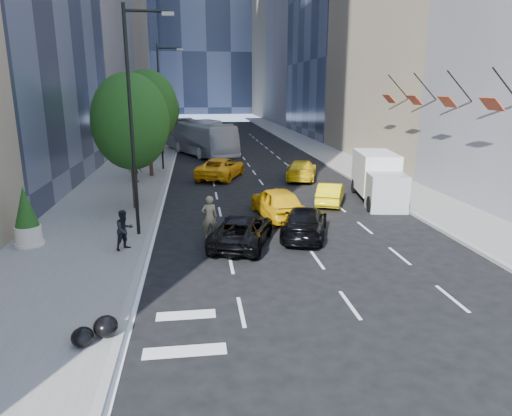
{
  "coord_description": "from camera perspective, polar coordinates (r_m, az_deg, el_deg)",
  "views": [
    {
      "loc": [
        -3.74,
        -16.83,
        6.71
      ],
      "look_at": [
        -1.17,
        2.51,
        1.6
      ],
      "focal_mm": 32.0,
      "sensor_mm": 36.0,
      "label": 1
    }
  ],
  "objects": [
    {
      "name": "traffic_signal",
      "position": [
        56.94,
        -10.47,
        11.96
      ],
      "size": [
        2.48,
        0.53,
        5.2
      ],
      "color": "black",
      "rests_on": "sidewalk_left"
    },
    {
      "name": "box_truck",
      "position": [
        28.82,
        15.01,
        3.71
      ],
      "size": [
        3.1,
        6.32,
        2.89
      ],
      "rotation": [
        0.0,
        0.0,
        -0.16
      ],
      "color": "silver",
      "rests_on": "ground"
    },
    {
      "name": "lamp_near",
      "position": [
        21.01,
        -14.94,
        11.75
      ],
      "size": [
        2.13,
        0.22,
        10.0
      ],
      "color": "black",
      "rests_on": "sidewalk_left"
    },
    {
      "name": "sidewalk_left",
      "position": [
        47.59,
        -13.93,
        6.24
      ],
      "size": [
        6.0,
        120.0,
        0.15
      ],
      "primitive_type": "cube",
      "color": "slate",
      "rests_on": "ground"
    },
    {
      "name": "taxi_c",
      "position": [
        35.38,
        -4.41,
        5.01
      ],
      "size": [
        4.51,
        6.27,
        1.59
      ],
      "primitive_type": "imported",
      "rotation": [
        0.0,
        0.0,
        2.77
      ],
      "color": "#FFAC0D",
      "rests_on": "ground"
    },
    {
      "name": "lamp_far",
      "position": [
        38.92,
        -11.68,
        13.07
      ],
      "size": [
        2.13,
        0.22,
        10.0
      ],
      "color": "black",
      "rests_on": "sidewalk_left"
    },
    {
      "name": "taxi_b",
      "position": [
        27.69,
        9.29,
        1.85
      ],
      "size": [
        2.76,
        4.16,
        1.3
      ],
      "primitive_type": "imported",
      "rotation": [
        0.0,
        0.0,
        2.75
      ],
      "color": "yellow",
      "rests_on": "ground"
    },
    {
      "name": "black_sedan_mercedes",
      "position": [
        21.39,
        6.11,
        -1.73
      ],
      "size": [
        3.33,
        5.17,
        1.39
      ],
      "primitive_type": "imported",
      "rotation": [
        0.0,
        0.0,
        2.83
      ],
      "color": "black",
      "rests_on": "ground"
    },
    {
      "name": "tower_right_far",
      "position": [
        119.09,
        5.45,
        23.46
      ],
      "size": [
        20.0,
        24.0,
        50.0
      ],
      "primitive_type": "cube",
      "color": "gray",
      "rests_on": "ground"
    },
    {
      "name": "tree_mid",
      "position": [
        36.02,
        -13.38,
        12.08
      ],
      "size": [
        4.5,
        4.5,
        7.99
      ],
      "color": "black",
      "rests_on": "sidewalk_left"
    },
    {
      "name": "planter_shrub",
      "position": [
        21.78,
        -26.78,
        -1.07
      ],
      "size": [
        1.09,
        1.09,
        2.61
      ],
      "color": "beige",
      "rests_on": "sidewalk_left"
    },
    {
      "name": "black_sedan_lincoln",
      "position": [
        20.12,
        -1.76,
        -2.81
      ],
      "size": [
        3.57,
        5.23,
        1.33
      ],
      "primitive_type": "imported",
      "rotation": [
        0.0,
        0.0,
        2.83
      ],
      "color": "black",
      "rests_on": "ground"
    },
    {
      "name": "skateboarder",
      "position": [
        20.65,
        -5.83,
        -1.5
      ],
      "size": [
        0.76,
        0.54,
        1.97
      ],
      "primitive_type": "imported",
      "rotation": [
        0.0,
        0.0,
        3.24
      ],
      "color": "#7E704E",
      "rests_on": "ground"
    },
    {
      "name": "tree_far",
      "position": [
        49.0,
        -11.87,
        11.94
      ],
      "size": [
        3.9,
        3.9,
        6.92
      ],
      "color": "black",
      "rests_on": "sidewalk_left"
    },
    {
      "name": "taxi_a",
      "position": [
        24.43,
        2.65,
        0.73
      ],
      "size": [
        2.58,
        5.07,
        1.65
      ],
      "primitive_type": "imported",
      "rotation": [
        0.0,
        0.0,
        3.28
      ],
      "color": "#EDB30C",
      "rests_on": "ground"
    },
    {
      "name": "garbage_bags",
      "position": [
        13.39,
        -19.32,
        -14.24
      ],
      "size": [
        1.15,
        1.1,
        0.57
      ],
      "color": "black",
      "rests_on": "sidewalk_left"
    },
    {
      "name": "taxi_d",
      "position": [
        34.92,
        5.71,
        4.76
      ],
      "size": [
        3.45,
        5.46,
        1.47
      ],
      "primitive_type": "imported",
      "rotation": [
        0.0,
        0.0,
        2.85
      ],
      "color": "yellow",
      "rests_on": "ground"
    },
    {
      "name": "city_bus",
      "position": [
        48.73,
        -7.14,
        8.8
      ],
      "size": [
        7.66,
        13.14,
        3.61
      ],
      "primitive_type": "imported",
      "rotation": [
        0.0,
        0.0,
        0.38
      ],
      "color": "#B7BABE",
      "rests_on": "ground"
    },
    {
      "name": "pedestrian_b",
      "position": [
        34.01,
        -14.85,
        4.44
      ],
      "size": [
        1.01,
        0.63,
        1.6
      ],
      "primitive_type": "imported",
      "rotation": [
        0.0,
        0.0,
        2.87
      ],
      "color": "black",
      "rests_on": "sidewalk_left"
    },
    {
      "name": "sidewalk_right",
      "position": [
        49.25,
        8.76,
        6.78
      ],
      "size": [
        4.0,
        120.0,
        0.15
      ],
      "primitive_type": "cube",
      "color": "slate",
      "rests_on": "ground"
    },
    {
      "name": "facade_flags",
      "position": [
        30.45,
        21.16,
        12.74
      ],
      "size": [
        1.85,
        13.3,
        2.05
      ],
      "color": "black",
      "rests_on": "ground"
    },
    {
      "name": "tree_near",
      "position": [
        26.12,
        -15.42,
        10.35
      ],
      "size": [
        4.2,
        4.2,
        7.46
      ],
      "color": "black",
      "rests_on": "sidewalk_left"
    },
    {
      "name": "pedestrian_a",
      "position": [
        19.84,
        -16.12,
        -2.64
      ],
      "size": [
        1.04,
        1.04,
        1.7
      ],
      "primitive_type": "imported",
      "rotation": [
        0.0,
        0.0,
        0.77
      ],
      "color": "black",
      "rests_on": "sidewalk_left"
    },
    {
      "name": "ground",
      "position": [
        18.5,
        4.65,
        -6.64
      ],
      "size": [
        160.0,
        160.0,
        0.0
      ],
      "primitive_type": "plane",
      "color": "black",
      "rests_on": "ground"
    }
  ]
}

